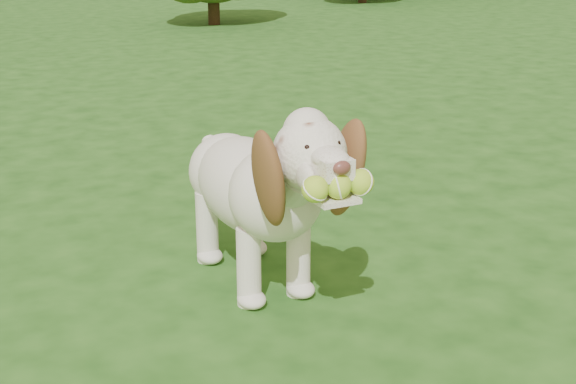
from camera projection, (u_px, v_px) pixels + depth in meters
name	position (u px, v px, depth m)	size (l,w,h in m)	color
ground	(267.00, 272.00, 3.25)	(80.00, 80.00, 0.00)	#184112
dog	(260.00, 184.00, 2.99)	(0.42, 1.21, 0.79)	silver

